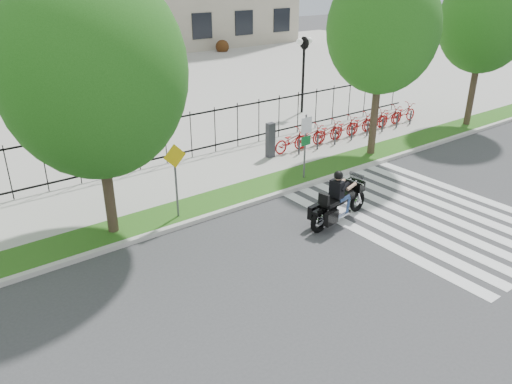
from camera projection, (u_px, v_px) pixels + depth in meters
ground at (320, 260)px, 14.14m from camera, size 120.00×120.00×0.00m
curb at (237, 207)px, 17.10m from camera, size 60.00×0.20×0.15m
grass_verge at (224, 199)px, 17.72m from camera, size 60.00×1.50×0.15m
sidewalk at (188, 177)px, 19.54m from camera, size 60.00×3.50×0.15m
plaza at (53, 95)px, 32.34m from camera, size 80.00×34.00×0.10m
crosswalk_stripes at (425, 214)px, 16.78m from camera, size 5.70×8.00×0.01m
iron_fence at (166, 140)px, 20.37m from camera, size 30.00×0.06×2.00m
lamp_post_right at (304, 56)px, 27.06m from camera, size 1.06×0.70×4.25m
street_tree_1 at (93, 72)px, 13.46m from camera, size 5.16×5.16×7.82m
street_tree_2 at (383, 29)px, 19.81m from camera, size 4.49×4.49×7.80m
street_tree_3 at (485, 21)px, 23.94m from camera, size 4.31×4.31×7.59m
bike_share_station at (351, 126)px, 23.99m from camera, size 10.01×0.87×1.50m
sign_pole_regulatory at (306, 138)px, 18.68m from camera, size 0.50×0.09×2.50m
sign_pole_warning at (176, 171)px, 15.66m from camera, size 0.78×0.09×2.49m
motorcycle_rider at (339, 201)px, 16.03m from camera, size 2.81×0.99×2.17m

